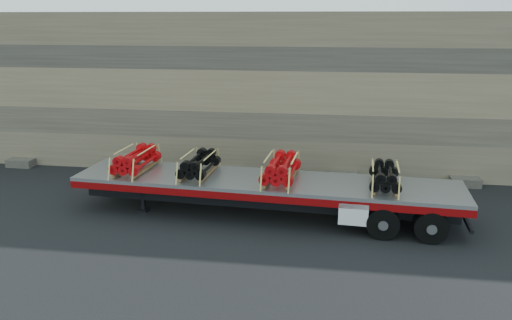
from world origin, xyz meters
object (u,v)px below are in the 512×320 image
(trailer, at_px, (264,197))
(bundle_midrear, at_px, (281,169))
(bundle_front, at_px, (136,160))
(bundle_midfront, at_px, (199,165))
(bundle_rear, at_px, (385,177))

(trailer, relative_size, bundle_midrear, 6.04)
(bundle_front, distance_m, bundle_midfront, 2.42)
(trailer, xyz_separation_m, bundle_front, (-4.79, 0.33, 1.06))
(bundle_midrear, distance_m, bundle_rear, 3.47)
(bundle_front, bearing_deg, trailer, 0.00)
(trailer, distance_m, bundle_front, 4.92)
(bundle_front, relative_size, bundle_midfront, 1.06)
(trailer, height_order, bundle_rear, bundle_rear)
(bundle_front, xyz_separation_m, bundle_midrear, (5.37, -0.37, 0.01))
(bundle_front, height_order, bundle_rear, bundle_front)
(bundle_midrear, bearing_deg, bundle_front, 180.00)
(bundle_midrear, xyz_separation_m, bundle_rear, (3.46, -0.24, -0.05))
(bundle_midfront, height_order, bundle_midrear, bundle_midrear)
(bundle_midrear, height_order, bundle_rear, bundle_midrear)
(bundle_front, distance_m, bundle_rear, 8.85)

